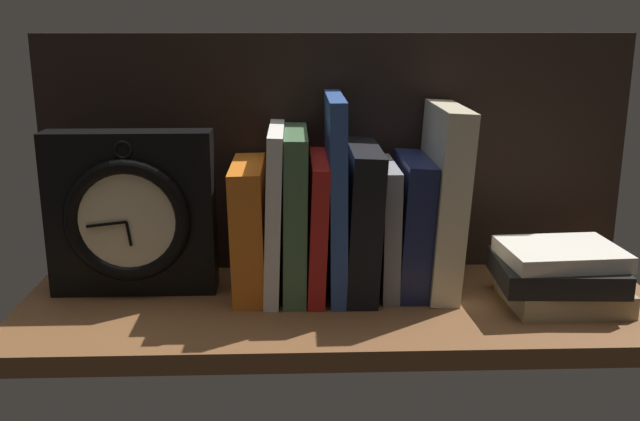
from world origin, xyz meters
The scene contains 13 objects.
ground_plane centered at (0.00, 0.00, -1.25)cm, with size 82.66×29.33×2.50cm, color brown.
back_panel centered at (0.00, 14.07, 16.73)cm, with size 82.66×1.20×33.47cm, color black.
book_orange_pandolfini centered at (-11.87, 5.00, 8.61)cm, with size 4.10×15.56×17.21cm, color orange.
book_white_catcher centered at (-8.56, 5.00, 10.92)cm, with size 1.91×16.82×21.83cm, color silver.
book_green_romantic centered at (-5.84, 5.00, 10.70)cm, with size 2.95×16.43×21.41cm, color #476B44.
book_red_requiem centered at (-2.98, 5.00, 8.94)cm, with size 2.18×16.94×17.88cm, color red.
book_blue_modern centered at (-0.53, 5.00, 12.95)cm, with size 2.12×16.87×25.91cm, color #2D4C8E.
book_black_skeptic centered at (2.86, 5.00, 9.66)cm, with size 4.05×16.90×19.32cm, color black.
book_gray_chess centered at (6.27, 5.00, 8.55)cm, with size 2.17×14.30×17.10cm, color gray.
book_navy_bierce centered at (9.53, 5.00, 8.90)cm, with size 3.77×14.22×17.79cm, color #192147.
book_cream_twain centered at (13.60, 5.00, 12.27)cm, with size 3.77×15.99×24.55cm, color beige.
framed_clock centered at (-27.21, 4.24, 10.73)cm, with size 21.57×6.05×21.57cm.
book_stack_side centered at (27.67, -1.74, 3.84)cm, with size 16.14×13.60×7.74cm.
Camera 1 is at (-5.89, -86.54, 35.46)cm, focal length 40.35 mm.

